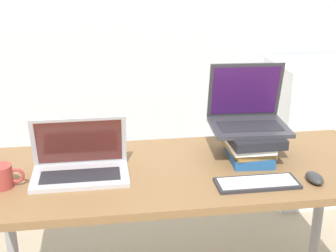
# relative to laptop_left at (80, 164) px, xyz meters

# --- Properties ---
(desk) EXTENTS (1.60, 0.64, 0.76)m
(desk) POSITION_rel_laptop_left_xyz_m (0.39, 0.00, -0.13)
(desk) COLOR brown
(desk) RESTS_ON ground_plane
(laptop_left) EXTENTS (0.36, 0.21, 0.22)m
(laptop_left) POSITION_rel_laptop_left_xyz_m (0.00, 0.00, 0.00)
(laptop_left) COLOR #B2B2B7
(laptop_left) RESTS_ON desk
(book_stack) EXTENTS (0.21, 0.29, 0.12)m
(book_stack) POSITION_rel_laptop_left_xyz_m (0.68, 0.06, 0.02)
(book_stack) COLOR #235693
(book_stack) RESTS_ON desk
(laptop_on_books) EXTENTS (0.32, 0.27, 0.26)m
(laptop_on_books) POSITION_rel_laptop_left_xyz_m (0.68, 0.11, 0.13)
(laptop_on_books) COLOR #333338
(laptop_on_books) RESTS_ON book_stack
(wireless_keyboard) EXTENTS (0.30, 0.12, 0.01)m
(wireless_keyboard) POSITION_rel_laptop_left_xyz_m (0.64, -0.18, -0.04)
(wireless_keyboard) COLOR #28282D
(wireless_keyboard) RESTS_ON desk
(mouse) EXTENTS (0.06, 0.10, 0.03)m
(mouse) POSITION_rel_laptop_left_xyz_m (0.86, -0.18, -0.03)
(mouse) COLOR #2D2D2D
(mouse) RESTS_ON desk
(mug) EXTENTS (0.12, 0.08, 0.08)m
(mug) POSITION_rel_laptop_left_xyz_m (-0.27, -0.06, -0.00)
(mug) COLOR #9E3833
(mug) RESTS_ON desk
(mini_fridge) EXTENTS (0.52, 0.52, 0.92)m
(mini_fridge) POSITION_rel_laptop_left_xyz_m (1.45, 1.09, -0.35)
(mini_fridge) COLOR white
(mini_fridge) RESTS_ON ground_plane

